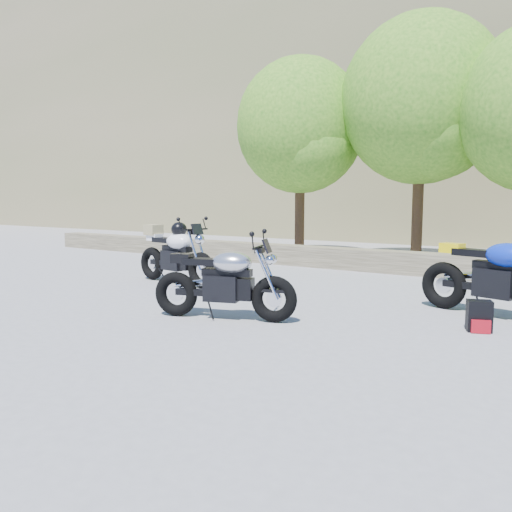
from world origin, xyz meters
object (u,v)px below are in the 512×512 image
at_px(silver_bike, 225,283).
at_px(white_bike, 175,253).
at_px(blue_bike, 499,278).
at_px(backpack, 479,317).

relative_size(silver_bike, white_bike, 0.90).
height_order(silver_bike, white_bike, white_bike).
height_order(white_bike, blue_bike, white_bike).
bearing_deg(white_bike, silver_bike, -26.56).
distance_m(silver_bike, backpack, 3.31).
height_order(blue_bike, backpack, blue_bike).
xyz_separation_m(white_bike, backpack, (5.70, -0.54, -0.41)).
relative_size(white_bike, blue_bike, 0.97).
bearing_deg(blue_bike, silver_bike, -128.77).
height_order(silver_bike, blue_bike, blue_bike).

